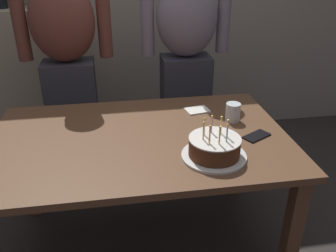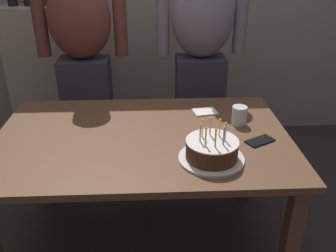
{
  "view_description": "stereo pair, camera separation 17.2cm",
  "coord_description": "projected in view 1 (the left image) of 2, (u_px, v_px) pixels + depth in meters",
  "views": [
    {
      "loc": [
        -0.12,
        -1.61,
        1.62
      ],
      "look_at": [
        0.13,
        -0.1,
        0.84
      ],
      "focal_mm": 38.64,
      "sensor_mm": 36.0,
      "label": 1
    },
    {
      "loc": [
        0.05,
        -1.63,
        1.62
      ],
      "look_at": [
        0.13,
        -0.1,
        0.84
      ],
      "focal_mm": 38.64,
      "sensor_mm": 36.0,
      "label": 2
    }
  ],
  "objects": [
    {
      "name": "ground_plane",
      "position": [
        145.0,
        245.0,
        2.17
      ],
      "size": [
        10.0,
        10.0,
        0.0
      ],
      "primitive_type": "plane",
      "color": "#332D2B"
    },
    {
      "name": "cell_phone",
      "position": [
        257.0,
        136.0,
        1.83
      ],
      "size": [
        0.16,
        0.13,
        0.01
      ],
      "primitive_type": "cube",
      "rotation": [
        0.0,
        0.0,
        0.5
      ],
      "color": "black",
      "rests_on": "dining_table"
    },
    {
      "name": "napkin_stack",
      "position": [
        197.0,
        110.0,
        2.11
      ],
      "size": [
        0.15,
        0.12,
        0.01
      ],
      "primitive_type": "cube",
      "rotation": [
        0.0,
        0.0,
        0.18
      ],
      "color": "white",
      "rests_on": "dining_table"
    },
    {
      "name": "dining_table",
      "position": [
        141.0,
        153.0,
        1.88
      ],
      "size": [
        1.5,
        0.96,
        0.74
      ],
      "color": "brown",
      "rests_on": "ground_plane"
    },
    {
      "name": "person_man_bearded",
      "position": [
        68.0,
        68.0,
        2.4
      ],
      "size": [
        0.61,
        0.27,
        1.66
      ],
      "rotation": [
        0.0,
        0.0,
        3.14
      ],
      "color": "#33333D",
      "rests_on": "ground_plane"
    },
    {
      "name": "shelf_cabinet",
      "position": [
        33.0,
        81.0,
        2.96
      ],
      "size": [
        0.71,
        0.3,
        1.47
      ],
      "color": "tan",
      "rests_on": "ground_plane"
    },
    {
      "name": "person_woman_cardigan",
      "position": [
        186.0,
        63.0,
        2.51
      ],
      "size": [
        0.61,
        0.27,
        1.66
      ],
      "rotation": [
        0.0,
        0.0,
        3.14
      ],
      "color": "#33333D",
      "rests_on": "ground_plane"
    },
    {
      "name": "water_glass_near",
      "position": [
        233.0,
        112.0,
        1.97
      ],
      "size": [
        0.08,
        0.08,
        0.1
      ],
      "primitive_type": "cylinder",
      "color": "silver",
      "rests_on": "dining_table"
    },
    {
      "name": "birthday_cake",
      "position": [
        214.0,
        148.0,
        1.64
      ],
      "size": [
        0.3,
        0.3,
        0.19
      ],
      "color": "white",
      "rests_on": "dining_table"
    }
  ]
}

